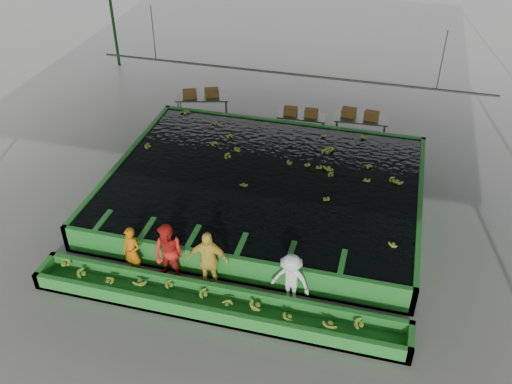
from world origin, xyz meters
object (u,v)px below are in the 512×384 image
(packing_table_mid, at_px, (301,125))
(box_stack_mid, at_px, (301,115))
(worker_a, at_px, (132,252))
(box_stack_right, at_px, (360,118))
(worker_d, at_px, (291,280))
(box_stack_left, at_px, (201,97))
(packing_table_left, at_px, (203,107))
(worker_b, at_px, (169,254))
(sorting_trough, at_px, (215,304))
(flotation_tank, at_px, (264,189))
(packing_table_right, at_px, (360,129))
(worker_c, at_px, (208,261))

(packing_table_mid, bearing_deg, box_stack_mid, -164.78)
(worker_a, relative_size, packing_table_mid, 0.82)
(worker_a, bearing_deg, box_stack_right, 74.93)
(worker_d, xyz_separation_m, box_stack_left, (-5.68, 9.25, 0.17))
(worker_d, xyz_separation_m, packing_table_left, (-5.64, 9.29, -0.32))
(worker_b, bearing_deg, packing_table_mid, 88.20)
(worker_b, height_order, box_stack_mid, worker_b)
(worker_d, relative_size, box_stack_left, 1.10)
(sorting_trough, xyz_separation_m, packing_table_left, (-3.84, 10.09, 0.23))
(flotation_tank, height_order, box_stack_right, box_stack_right)
(box_stack_left, height_order, box_stack_right, box_stack_left)
(packing_table_right, bearing_deg, box_stack_right, 151.22)
(worker_c, height_order, box_stack_left, worker_c)
(packing_table_right, bearing_deg, box_stack_left, 179.17)
(worker_b, bearing_deg, flotation_tank, 80.39)
(worker_c, bearing_deg, worker_d, -7.16)
(sorting_trough, distance_m, box_stack_right, 10.33)
(flotation_tank, distance_m, worker_b, 4.59)
(worker_a, relative_size, box_stack_left, 1.06)
(sorting_trough, xyz_separation_m, box_stack_mid, (0.30, 9.72, 0.60))
(worker_a, bearing_deg, flotation_tank, 72.74)
(worker_c, xyz_separation_m, box_stack_right, (2.98, 9.19, -0.03))
(worker_c, distance_m, packing_table_left, 9.90)
(worker_c, relative_size, packing_table_right, 0.94)
(packing_table_mid, distance_m, box_stack_left, 4.28)
(worker_b, bearing_deg, worker_d, 10.17)
(packing_table_mid, height_order, packing_table_right, packing_table_right)
(worker_a, height_order, worker_c, worker_c)
(box_stack_left, bearing_deg, worker_b, -75.80)
(worker_c, xyz_separation_m, packing_table_right, (3.05, 9.15, -0.48))
(worker_a, height_order, packing_table_mid, worker_a)
(sorting_trough, xyz_separation_m, worker_c, (-0.45, 0.80, 0.69))
(flotation_tank, bearing_deg, packing_table_mid, 85.71)
(box_stack_mid, bearing_deg, worker_c, -94.77)
(flotation_tank, relative_size, packing_table_mid, 5.33)
(flotation_tank, height_order, box_stack_left, box_stack_left)
(box_stack_right, bearing_deg, sorting_trough, -104.24)
(worker_d, bearing_deg, worker_b, -170.80)
(sorting_trough, distance_m, box_stack_left, 10.80)
(worker_c, distance_m, packing_table_mid, 8.98)
(worker_a, bearing_deg, box_stack_left, 111.99)
(packing_table_left, xyz_separation_m, packing_table_right, (6.44, -0.13, -0.03))
(worker_c, distance_m, box_stack_right, 9.66)
(worker_b, relative_size, box_stack_left, 1.28)
(sorting_trough, relative_size, worker_b, 5.37)
(packing_table_right, distance_m, box_stack_mid, 2.35)
(worker_d, distance_m, box_stack_mid, 9.04)
(packing_table_left, relative_size, box_stack_left, 1.47)
(packing_table_left, xyz_separation_m, packing_table_mid, (4.19, -0.36, -0.06))
(worker_b, relative_size, worker_d, 1.16)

